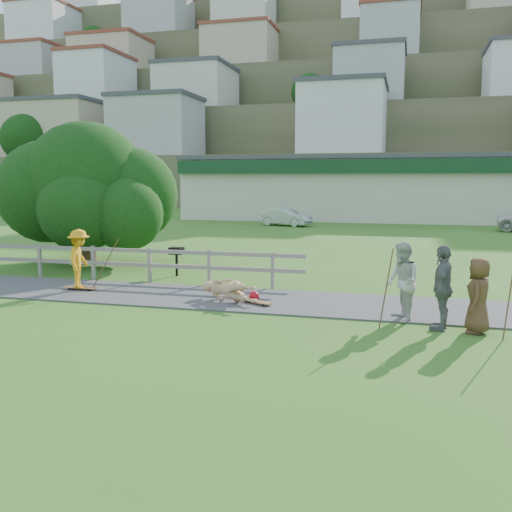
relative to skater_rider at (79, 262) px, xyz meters
The scene contains 19 objects.
ground 3.73m from the skater_rider, 23.57° to the right, with size 260.00×260.00×0.00m, color #32631C.
path 3.44m from the skater_rider, ahead, with size 34.00×3.00×0.04m, color #39393C.
fence 2.25m from the skater_rider, 124.84° to the left, with size 15.05×0.10×1.10m.
strip_mall 34.32m from the skater_rider, 77.65° to the left, with size 32.50×10.75×5.10m.
hillside 90.93m from the skater_rider, 87.88° to the left, with size 220.00×67.00×47.50m.
skater_rider is the anchor object (origin of this frame).
skater_fallen 4.72m from the skater_rider, ahead, with size 1.82×0.43×0.66m, color tan.
spectator_a 9.18m from the skater_rider, ahead, with size 0.89×0.70×1.84m, color #BCBCB7.
spectator_b 10.11m from the skater_rider, 10.24° to the right, with size 1.09×0.45×1.86m, color slate.
spectator_c 10.83m from the skater_rider, ahead, with size 0.79×0.51×1.61m, color brown.
car_silver 24.71m from the skater_rider, 88.05° to the left, with size 1.29×3.70×1.22m, color #B5B9BD.
tree 5.87m from the skater_rider, 118.69° to the left, with size 7.46×7.46×4.38m, color black, non-canonical shape.
bbq 3.63m from the skater_rider, 62.28° to the left, with size 0.45×0.34×0.97m, color black, non-canonical shape.
longboard_rider 0.81m from the skater_rider, 90.00° to the right, with size 0.93×0.23×0.10m, color brown, non-canonical shape.
longboard_fallen 5.55m from the skater_rider, ahead, with size 0.93×0.23×0.10m, color brown, non-canonical shape.
helmet 5.32m from the skater_rider, ahead, with size 0.28×0.28×0.28m, color #A90D1C.
pole_rider 0.72m from the skater_rider, 33.69° to the left, with size 0.03×0.03×1.77m, color brown.
pole_spec_left 9.01m from the skater_rider, 13.20° to the right, with size 0.03×0.03×1.80m, color brown.
pole_spec_right 11.44m from the skater_rider, 11.83° to the right, with size 0.03×0.03×1.77m, color brown.
Camera 1 is at (5.86, -13.02, 3.24)m, focal length 40.00 mm.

